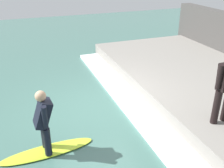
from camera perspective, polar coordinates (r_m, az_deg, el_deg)
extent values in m
plane|color=#426B60|center=(7.43, -2.91, -5.35)|extent=(28.00, 28.00, 0.00)
cube|color=gray|center=(8.91, 19.26, 0.26)|extent=(4.40, 9.23, 0.46)
cube|color=white|center=(7.71, 3.88, -3.75)|extent=(0.76, 8.77, 0.10)
ellipsoid|color=#BFE02D|center=(6.04, -13.82, -13.98)|extent=(2.05, 0.60, 0.06)
cylinder|color=black|center=(5.72, -13.88, -12.10)|extent=(0.15, 0.15, 0.64)
cylinder|color=black|center=(5.95, -14.46, -10.51)|extent=(0.15, 0.15, 0.64)
cube|color=black|center=(5.50, -14.85, -6.15)|extent=(0.43, 0.40, 0.62)
sphere|color=tan|center=(5.31, -15.31, -2.56)|extent=(0.22, 0.22, 0.22)
cylinder|color=black|center=(5.30, -14.44, -6.96)|extent=(0.11, 0.19, 0.52)
cylinder|color=black|center=(5.67, -15.30, -4.80)|extent=(0.11, 0.19, 0.52)
cylinder|color=black|center=(6.23, 21.76, -4.68)|extent=(0.16, 0.16, 0.81)
cylinder|color=black|center=(5.87, 22.40, 1.43)|extent=(0.11, 0.12, 0.53)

